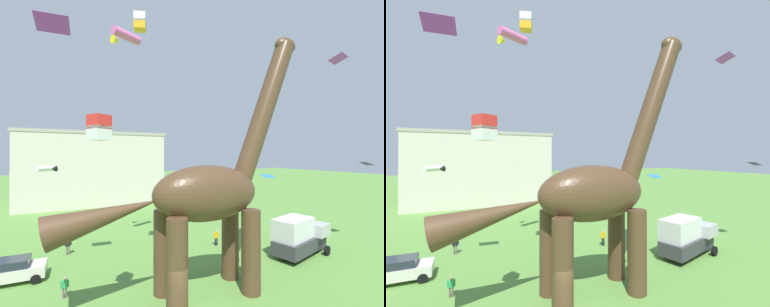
{
  "view_description": "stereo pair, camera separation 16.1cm",
  "coord_description": "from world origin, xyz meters",
  "views": [
    {
      "loc": [
        -5.37,
        -11.05,
        8.46
      ],
      "look_at": [
        1.65,
        3.63,
        8.57
      ],
      "focal_mm": 24.03,
      "sensor_mm": 36.0,
      "label": 1
    },
    {
      "loc": [
        -5.22,
        -11.12,
        8.46
      ],
      "look_at": [
        1.65,
        3.63,
        8.57
      ],
      "focal_mm": 24.03,
      "sensor_mm": 36.0,
      "label": 2
    }
  ],
  "objects": [
    {
      "name": "kite_mid_center",
      "position": [
        -1.21,
        5.65,
        17.25
      ],
      "size": [
        0.95,
        0.95,
        1.07
      ],
      "color": "white"
    },
    {
      "name": "kite_far_right",
      "position": [
        -1.46,
        9.71,
        17.93
      ],
      "size": [
        2.52,
        2.55,
        0.73
      ],
      "color": "pink"
    },
    {
      "name": "dinosaur_sculpture",
      "position": [
        2.18,
        2.77,
        6.14
      ],
      "size": [
        16.24,
        3.44,
        16.97
      ],
      "rotation": [
        0.0,
        0.0,
        -0.12
      ],
      "color": "#513823",
      "rests_on": "ground_plane"
    },
    {
      "name": "background_building_block",
      "position": [
        -1.52,
        36.77,
        6.21
      ],
      "size": [
        23.38,
        8.44,
        12.39
      ],
      "color": "beige",
      "rests_on": "ground_plane"
    },
    {
      "name": "kite_high_left",
      "position": [
        -6.26,
        5.29,
        15.87
      ],
      "size": [
        1.87,
        1.39,
        0.55
      ],
      "color": "purple"
    },
    {
      "name": "parked_sedan_left",
      "position": [
        -8.91,
        9.55,
        0.81
      ],
      "size": [
        4.25,
        2.02,
        1.55
      ],
      "rotation": [
        0.0,
        0.0,
        -0.03
      ],
      "color": "silver",
      "rests_on": "ground_plane"
    },
    {
      "name": "kite_trailing",
      "position": [
        -7.53,
        21.96,
        6.96
      ],
      "size": [
        2.25,
        2.33,
        0.66
      ],
      "color": "white"
    },
    {
      "name": "kite_near_high",
      "position": [
        9.43,
        5.4,
        6.74
      ],
      "size": [
        1.02,
        0.78,
        0.23
      ],
      "color": "#287AE5"
    },
    {
      "name": "kite_high_right",
      "position": [
        11.27,
        0.46,
        15.11
      ],
      "size": [
        1.47,
        1.23,
        0.35
      ],
      "color": "purple"
    },
    {
      "name": "person_watching_child",
      "position": [
        7.06,
        9.69,
        0.88
      ],
      "size": [
        0.55,
        0.24,
        1.46
      ],
      "rotation": [
        0.0,
        0.0,
        4.62
      ],
      "color": "black",
      "rests_on": "ground_plane"
    },
    {
      "name": "person_photographer",
      "position": [
        -5.46,
        13.25,
        0.91
      ],
      "size": [
        0.56,
        0.25,
        1.5
      ],
      "rotation": [
        0.0,
        0.0,
        4.39
      ],
      "color": "#6B6056",
      "rests_on": "ground_plane"
    },
    {
      "name": "kite_mid_right",
      "position": [
        -4.16,
        1.21,
        9.71
      ],
      "size": [
        1.09,
        1.09,
        1.14
      ],
      "color": "red"
    },
    {
      "name": "person_strolling_adult",
      "position": [
        -5.6,
        5.95,
        0.75
      ],
      "size": [
        0.46,
        0.2,
        1.23
      ],
      "rotation": [
        0.0,
        0.0,
        0.99
      ],
      "color": "#6B6056",
      "rests_on": "ground_plane"
    },
    {
      "name": "parked_box_truck",
      "position": [
        12.2,
        4.69,
        1.65
      ],
      "size": [
        5.96,
        3.51,
        3.2
      ],
      "rotation": [
        0.0,
        0.0,
        0.27
      ],
      "color": "#38383D",
      "rests_on": "ground_plane"
    },
    {
      "name": "kite_mid_left",
      "position": [
        19.77,
        3.6,
        7.66
      ],
      "size": [
        1.13,
        0.86,
        1.36
      ],
      "color": "black"
    }
  ]
}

